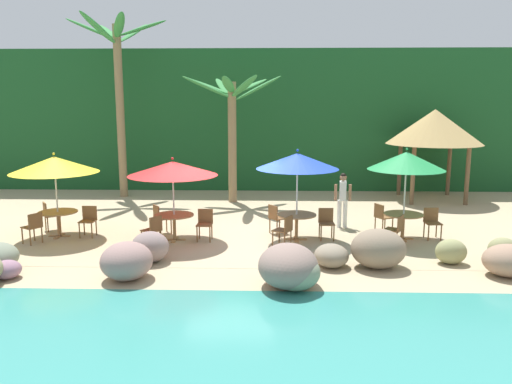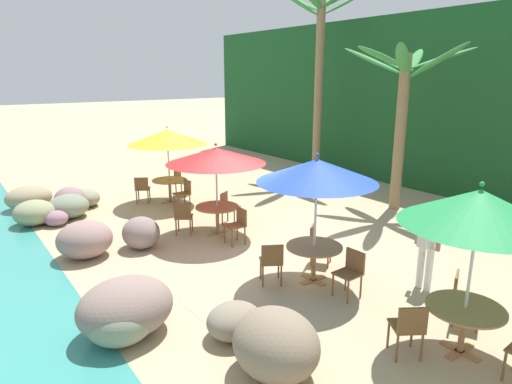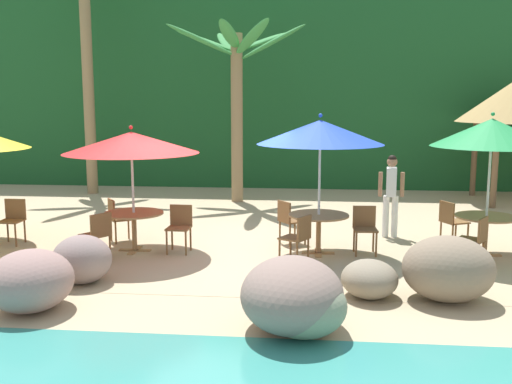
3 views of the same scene
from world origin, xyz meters
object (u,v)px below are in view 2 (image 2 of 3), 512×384
object	(u,v)px
chair_yellow_left	(142,188)
chair_blue_left	(272,260)
umbrella_yellow	(167,137)
chair_red_left	(183,216)
dining_table_blue	(314,252)
chair_green_left	(409,327)
dining_table_red	(217,211)
chair_red_seaward	(238,223)
palm_tree_second	(403,93)
dining_table_green	(465,315)
chair_red_inland	(228,206)
chair_green_inland	(462,295)
palm_tree_nearest	(319,53)
chair_blue_inland	(317,241)
dining_table_yellow	(170,184)
chair_yellow_inland	(181,181)
chair_yellow_seaward	(184,192)
waiter_in_white	(428,240)
umbrella_red	(216,156)
umbrella_green	(479,207)
chair_blue_seaward	(351,270)
umbrella_blue	(317,171)

from	to	relation	value
chair_yellow_left	chair_blue_left	distance (m)	6.84
umbrella_yellow	chair_red_left	xyz separation A→B (m)	(2.98, -1.03, -1.58)
dining_table_blue	chair_green_left	world-z (taller)	chair_green_left
umbrella_yellow	dining_table_red	world-z (taller)	umbrella_yellow
chair_red_seaward	palm_tree_second	size ratio (longest dim) A/B	0.18
dining_table_green	chair_red_inland	bearing A→B (deg)	177.00
dining_table_red	chair_green_left	bearing A→B (deg)	-4.48
chair_yellow_left	chair_green_inland	xyz separation A→B (m)	(9.74, 1.51, 0.00)
chair_red_left	palm_tree_second	world-z (taller)	palm_tree_second
chair_green_inland	palm_tree_nearest	bearing A→B (deg)	149.44
chair_blue_left	palm_tree_second	xyz separation A→B (m)	(-1.87, 6.17, 2.93)
chair_red_inland	chair_blue_inland	world-z (taller)	same
dining_table_yellow	chair_red_left	distance (m)	3.16
chair_red_left	chair_yellow_inland	bearing A→B (deg)	154.50
chair_yellow_inland	dining_table_red	world-z (taller)	chair_yellow_inland
dining_table_yellow	chair_red_inland	distance (m)	2.88
umbrella_yellow	chair_blue_inland	size ratio (longest dim) A/B	2.81
dining_table_yellow	chair_yellow_seaward	world-z (taller)	chair_yellow_seaward
umbrella_yellow	chair_green_left	distance (m)	9.61
chair_yellow_seaward	waiter_in_white	size ratio (longest dim) A/B	0.51
chair_yellow_left	palm_tree_second	xyz separation A→B (m)	(4.97, 6.02, 2.93)
dining_table_blue	chair_green_inland	world-z (taller)	chair_green_inland
umbrella_yellow	chair_yellow_inland	xyz separation A→B (m)	(-0.55, 0.65, -1.58)
umbrella_red	umbrella_green	xyz separation A→B (m)	(6.42, 0.29, 0.20)
umbrella_yellow	chair_green_inland	world-z (taller)	umbrella_yellow
dining_table_red	umbrella_green	size ratio (longest dim) A/B	0.42
umbrella_yellow	dining_table_blue	xyz separation A→B (m)	(6.82, -0.14, -1.48)
chair_yellow_inland	chair_red_seaward	xyz separation A→B (m)	(4.81, -0.88, 0.00)
chair_blue_seaward	chair_yellow_inland	bearing A→B (deg)	175.38
dining_table_yellow	chair_blue_left	bearing A→B (deg)	-8.10
chair_yellow_seaward	chair_green_inland	bearing A→B (deg)	4.40
palm_tree_nearest	chair_yellow_seaward	bearing A→B (deg)	-82.83
chair_blue_left	chair_green_left	bearing A→B (deg)	3.07
chair_red_inland	chair_green_left	xyz separation A→B (m)	(6.59, -1.13, 0.00)
chair_red_left	palm_tree_second	xyz separation A→B (m)	(1.62, 6.28, 2.93)
dining_table_red	umbrella_green	distance (m)	6.63
chair_yellow_seaward	umbrella_green	world-z (taller)	umbrella_green
chair_blue_left	dining_table_red	bearing A→B (deg)	168.36
umbrella_blue	dining_table_blue	bearing A→B (deg)	-177.61
chair_red_inland	palm_tree_second	world-z (taller)	palm_tree_second
chair_blue_seaward	palm_tree_second	distance (m)	6.75
dining_table_yellow	chair_yellow_inland	size ratio (longest dim) A/B	1.26
chair_red_seaward	umbrella_blue	distance (m)	3.09
chair_yellow_left	chair_red_seaward	xyz separation A→B (m)	(4.62, 0.55, 0.00)
chair_red_seaward	umbrella_green	bearing A→B (deg)	2.39
chair_red_seaward	umbrella_blue	xyz separation A→B (m)	(2.57, 0.09, 1.72)
chair_red_inland	chair_blue_seaward	size ratio (longest dim) A/B	1.00
dining_table_yellow	chair_red_seaward	xyz separation A→B (m)	(4.26, -0.23, -0.10)
chair_green_left	palm_tree_nearest	xyz separation A→B (m)	(-9.37, 6.99, 4.22)
chair_blue_inland	umbrella_green	size ratio (longest dim) A/B	0.34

